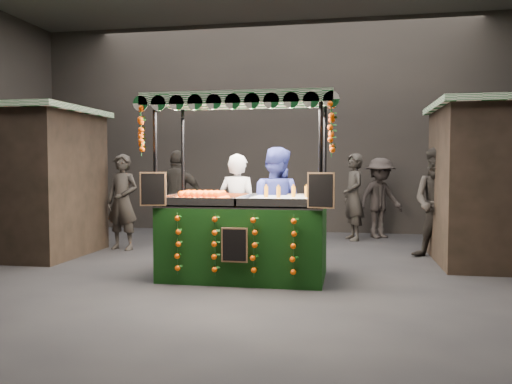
# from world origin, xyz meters

# --- Properties ---
(ground) EXTENTS (12.00, 12.00, 0.00)m
(ground) POSITION_xyz_m (0.00, 0.00, 0.00)
(ground) COLOR black
(ground) RESTS_ON ground
(market_hall) EXTENTS (12.10, 10.10, 5.05)m
(market_hall) POSITION_xyz_m (0.00, 0.00, 3.38)
(market_hall) COLOR black
(market_hall) RESTS_ON ground
(neighbour_stall_left) EXTENTS (3.00, 2.20, 2.60)m
(neighbour_stall_left) POSITION_xyz_m (-4.40, 1.00, 1.31)
(neighbour_stall_left) COLOR black
(neighbour_stall_left) RESTS_ON ground
(juice_stall) EXTENTS (2.62, 1.54, 2.54)m
(juice_stall) POSITION_xyz_m (0.14, -0.20, 0.79)
(juice_stall) COLOR black
(juice_stall) RESTS_ON ground
(vendor_grey) EXTENTS (0.71, 0.54, 1.77)m
(vendor_grey) POSITION_xyz_m (-0.13, 0.60, 0.88)
(vendor_grey) COLOR gray
(vendor_grey) RESTS_ON ground
(vendor_blue) EXTENTS (1.07, 0.93, 1.87)m
(vendor_blue) POSITION_xyz_m (0.46, 0.60, 0.93)
(vendor_blue) COLOR navy
(vendor_blue) RESTS_ON ground
(shopper_0) EXTENTS (0.73, 0.55, 1.80)m
(shopper_0) POSITION_xyz_m (-2.61, 1.80, 0.90)
(shopper_0) COLOR black
(shopper_0) RESTS_ON ground
(shopper_1) EXTENTS (1.14, 1.04, 1.90)m
(shopper_1) POSITION_xyz_m (3.09, 1.80, 0.95)
(shopper_1) COLOR black
(shopper_1) RESTS_ON ground
(shopper_2) EXTENTS (1.14, 0.53, 1.90)m
(shopper_2) POSITION_xyz_m (-1.83, 2.73, 0.95)
(shopper_2) COLOR black
(shopper_2) RESTS_ON ground
(shopper_3) EXTENTS (1.30, 1.18, 1.75)m
(shopper_3) POSITION_xyz_m (2.26, 4.26, 0.88)
(shopper_3) COLOR #292422
(shopper_3) RESTS_ON ground
(shopper_4) EXTENTS (0.97, 0.82, 1.70)m
(shopper_4) POSITION_xyz_m (-4.50, 3.31, 0.85)
(shopper_4) COLOR #2A2522
(shopper_4) RESTS_ON ground
(shopper_6) EXTENTS (0.64, 0.78, 1.84)m
(shopper_6) POSITION_xyz_m (1.68, 3.81, 0.92)
(shopper_6) COLOR #292521
(shopper_6) RESTS_ON ground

